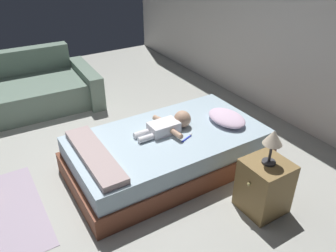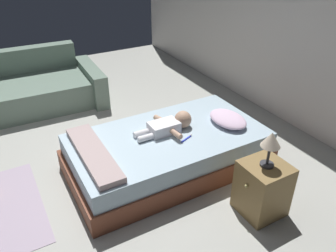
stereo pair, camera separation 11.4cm
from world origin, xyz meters
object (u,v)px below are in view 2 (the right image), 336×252
object	(u,v)px
baby	(170,125)
couch	(32,89)
nightstand	(262,188)
toothbrush	(187,138)
lamp	(271,142)
pillow	(228,119)
bed	(168,151)

from	to	relation	value
baby	couch	distance (m)	2.50
nightstand	couch	bearing A→B (deg)	-157.09
toothbrush	lamp	world-z (taller)	lamp
pillow	couch	bearing A→B (deg)	-145.51
baby	couch	xyz separation A→B (m)	(-2.26, -1.04, -0.24)
bed	baby	world-z (taller)	baby
pillow	nightstand	world-z (taller)	pillow
couch	lamp	world-z (taller)	lamp
baby	lamp	xyz separation A→B (m)	(1.05, 0.36, 0.27)
lamp	toothbrush	bearing A→B (deg)	-160.37
toothbrush	lamp	size ratio (longest dim) A/B	0.49
bed	nightstand	world-z (taller)	nightstand
bed	couch	bearing A→B (deg)	-157.00
pillow	lamp	distance (m)	0.96
nightstand	lamp	world-z (taller)	lamp
baby	lamp	world-z (taller)	lamp
pillow	baby	xyz separation A→B (m)	(-0.17, -0.63, 0.02)
pillow	couch	world-z (taller)	couch
bed	couch	distance (m)	2.52
toothbrush	nightstand	world-z (taller)	nightstand
couch	toothbrush	bearing A→B (deg)	23.95
couch	lamp	distance (m)	3.63
bed	lamp	size ratio (longest dim) A/B	6.32
nightstand	lamp	bearing A→B (deg)	90.00
pillow	toothbrush	xyz separation A→B (m)	(0.06, -0.57, -0.04)
bed	toothbrush	distance (m)	0.31
pillow	lamp	size ratio (longest dim) A/B	1.46
toothbrush	couch	distance (m)	2.73
bed	toothbrush	size ratio (longest dim) A/B	12.87
pillow	toothbrush	bearing A→B (deg)	-84.29
baby	lamp	bearing A→B (deg)	18.94
toothbrush	bed	bearing A→B (deg)	-144.68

